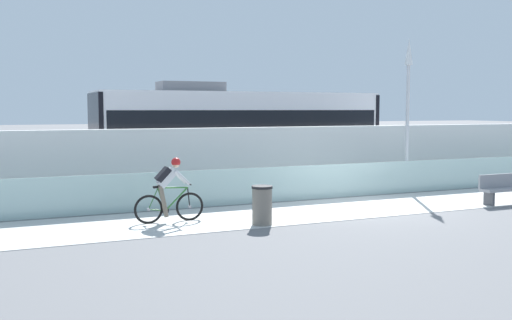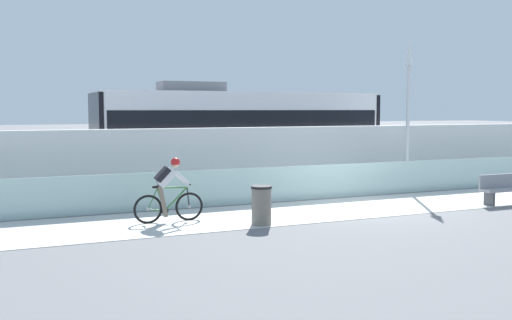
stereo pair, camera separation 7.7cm
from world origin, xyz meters
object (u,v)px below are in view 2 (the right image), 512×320
(tram, at_px, (241,133))
(bench, at_px, (503,188))
(cyclist_on_bike, at_px, (168,190))
(trash_bin, at_px, (261,205))
(lamp_post_antenna, at_px, (408,95))

(tram, distance_m, bench, 9.68)
(cyclist_on_bike, distance_m, trash_bin, 2.35)
(tram, bearing_deg, trash_bin, -108.77)
(bench, bearing_deg, tram, 121.87)
(trash_bin, bearing_deg, tram, 71.23)
(cyclist_on_bike, xyz_separation_m, lamp_post_antenna, (8.96, 2.15, 2.49))
(tram, bearing_deg, cyclist_on_bike, -124.58)
(bench, bearing_deg, lamp_post_antenna, 103.53)
(cyclist_on_bike, distance_m, lamp_post_antenna, 9.54)
(cyclist_on_bike, xyz_separation_m, trash_bin, (1.97, -1.25, -0.32))
(cyclist_on_bike, height_order, trash_bin, cyclist_on_bike)
(tram, bearing_deg, lamp_post_antenna, -48.00)
(trash_bin, height_order, bench, trash_bin)
(lamp_post_antenna, xyz_separation_m, trash_bin, (-6.98, -3.40, -2.81))
(cyclist_on_bike, relative_size, bench, 1.11)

